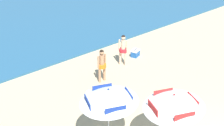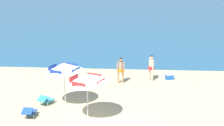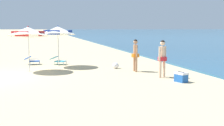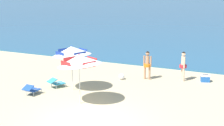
% 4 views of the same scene
% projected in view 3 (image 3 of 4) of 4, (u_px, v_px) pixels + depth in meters
% --- Properties ---
extents(beach_umbrella_striped_main, '(2.29, 2.27, 2.37)m').
position_uv_depth(beach_umbrella_striped_main, '(58.00, 30.00, 15.80)').
color(beach_umbrella_striped_main, silver).
rests_on(beach_umbrella_striped_main, ground).
extents(beach_umbrella_striped_second, '(2.11, 2.08, 2.37)m').
position_uv_depth(beach_umbrella_striped_second, '(28.00, 32.00, 14.09)').
color(beach_umbrella_striped_second, silver).
rests_on(beach_umbrella_striped_second, ground).
extents(lounge_chair_under_umbrella, '(0.60, 0.90, 0.52)m').
position_uv_depth(lounge_chair_under_umbrella, '(32.00, 60.00, 17.03)').
color(lounge_chair_under_umbrella, '#1E4799').
rests_on(lounge_chair_under_umbrella, ground).
extents(lounge_chair_beside_umbrella, '(0.86, 1.02, 0.51)m').
position_uv_depth(lounge_chair_beside_umbrella, '(58.00, 60.00, 17.03)').
color(lounge_chair_beside_umbrella, teal).
rests_on(lounge_chair_beside_umbrella, ground).
extents(person_standing_near_shore, '(0.41, 0.44, 1.67)m').
position_uv_depth(person_standing_near_shore, '(162.00, 56.00, 12.54)').
color(person_standing_near_shore, beige).
rests_on(person_standing_near_shore, ground).
extents(person_standing_beside, '(0.49, 0.40, 1.64)m').
position_uv_depth(person_standing_beside, '(135.00, 53.00, 14.23)').
color(person_standing_beside, tan).
rests_on(person_standing_beside, ground).
extents(cooler_box, '(0.58, 0.49, 0.43)m').
position_uv_depth(cooler_box, '(181.00, 77.00, 11.54)').
color(cooler_box, '#1E56A8').
rests_on(cooler_box, ground).
extents(beach_ball, '(0.34, 0.34, 0.34)m').
position_uv_depth(beach_ball, '(116.00, 65.00, 15.40)').
color(beach_ball, white).
rests_on(beach_ball, ground).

